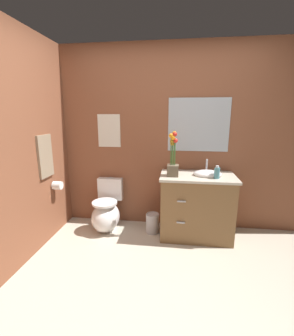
{
  "coord_description": "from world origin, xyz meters",
  "views": [
    {
      "loc": [
        0.13,
        -1.72,
        1.61
      ],
      "look_at": [
        -0.25,
        1.1,
        0.92
      ],
      "focal_mm": 24.65,
      "sensor_mm": 36.0,
      "label": 1
    }
  ],
  "objects": [
    {
      "name": "ground_plane",
      "position": [
        0.0,
        0.0,
        0.0
      ],
      "size": [
        9.94,
        9.94,
        0.0
      ],
      "primitive_type": "plane",
      "color": "beige"
    },
    {
      "name": "wall_mirror",
      "position": [
        0.39,
        1.45,
        1.45
      ],
      "size": [
        0.8,
        0.01,
        0.7
      ],
      "primitive_type": "cube",
      "color": "#B2BCC6"
    },
    {
      "name": "wall_left",
      "position": [
        -1.52,
        0.44,
        1.25
      ],
      "size": [
        0.05,
        4.07,
        2.5
      ],
      "primitive_type": "cube",
      "color": "brown",
      "rests_on": "ground_plane"
    },
    {
      "name": "toilet",
      "position": [
        -0.84,
        1.18,
        0.24
      ],
      "size": [
        0.38,
        0.59,
        0.69
      ],
      "color": "white",
      "rests_on": "ground_plane"
    },
    {
      "name": "flower_vase",
      "position": [
        0.07,
        1.08,
        1.04
      ],
      "size": [
        0.14,
        0.14,
        0.55
      ],
      "color": "brown",
      "rests_on": "vanity_cabinet"
    },
    {
      "name": "toilet_paper_roll",
      "position": [
        -1.42,
        0.98,
        0.68
      ],
      "size": [
        0.11,
        0.11,
        0.11
      ],
      "primitive_type": "cylinder",
      "rotation": [
        0.0,
        1.57,
        0.0
      ],
      "color": "white"
    },
    {
      "name": "wall_back",
      "position": [
        0.2,
        1.48,
        1.25
      ],
      "size": [
        4.64,
        0.05,
        2.5
      ],
      "primitive_type": "cube",
      "color": "brown",
      "rests_on": "ground_plane"
    },
    {
      "name": "vanity_cabinet",
      "position": [
        0.4,
        1.15,
        0.43
      ],
      "size": [
        0.94,
        0.56,
        1.02
      ],
      "color": "brown",
      "rests_on": "ground_plane"
    },
    {
      "name": "hanging_towel",
      "position": [
        -1.48,
        0.86,
        1.09
      ],
      "size": [
        0.03,
        0.28,
        0.52
      ],
      "primitive_type": "cube",
      "color": "gray"
    },
    {
      "name": "trash_bin",
      "position": [
        -0.18,
        1.16,
        0.14
      ],
      "size": [
        0.18,
        0.18,
        0.27
      ],
      "color": "#B7B7BC",
      "rests_on": "ground_plane"
    },
    {
      "name": "soap_bottle",
      "position": [
        0.6,
        1.04,
        0.91
      ],
      "size": [
        0.07,
        0.07,
        0.16
      ],
      "color": "teal",
      "rests_on": "vanity_cabinet"
    },
    {
      "name": "wall_poster",
      "position": [
        -0.84,
        1.45,
        1.36
      ],
      "size": [
        0.32,
        0.01,
        0.45
      ],
      "primitive_type": "cube",
      "color": "silver"
    }
  ]
}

